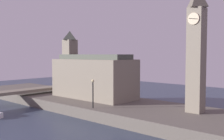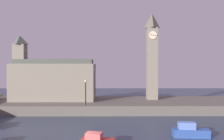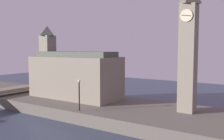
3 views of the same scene
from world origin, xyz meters
The scene contains 4 objects.
far_embankment centered at (0.00, 20.00, 0.75)m, with size 70.00×12.00×1.50m, color #5B544C.
clock_tower centered at (10.01, 21.67, 9.39)m, with size 2.03×2.08×15.32m.
parliament_hall centered at (-7.75, 21.19, 5.08)m, with size 14.27×6.38×11.34m.
streetlamp centered at (-1.20, 14.99, 3.89)m, with size 0.36×0.36×3.83m.
Camera 1 is at (23.45, -9.11, 8.62)m, focal length 41.93 mm.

